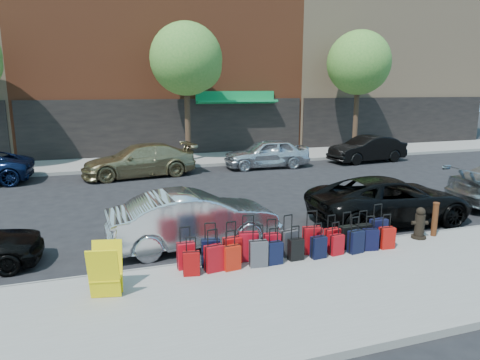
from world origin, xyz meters
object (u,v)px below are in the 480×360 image
object	(u,v)px
fire_hydrant	(420,224)
display_rack	(106,271)
bollard	(435,219)
car_near_2	(390,200)
tree_right	(361,65)
car_far_3	(367,149)
car_far_2	(266,153)
tree_center	(189,61)
car_near_1	(194,219)
car_far_1	(139,160)
suitcase_front_5	(289,243)

from	to	relation	value
fire_hydrant	display_rack	world-z (taller)	display_rack
bollard	car_near_2	distance (m)	1.81
tree_right	car_far_3	size ratio (longest dim) A/B	1.65
display_rack	car_far_2	size ratio (longest dim) A/B	0.23
tree_center	display_rack	xyz separation A→B (m)	(-4.81, -15.03, -4.76)
car_near_2	car_near_1	bearing A→B (deg)	94.20
bollard	car_far_2	world-z (taller)	car_far_2
fire_hydrant	car_far_3	distance (m)	13.04
fire_hydrant	car_far_1	size ratio (longest dim) A/B	0.16
suitcase_front_5	car_far_1	bearing A→B (deg)	91.11
tree_right	display_rack	size ratio (longest dim) A/B	7.21
tree_right	car_far_2	world-z (taller)	tree_right
tree_center	car_far_3	size ratio (longest dim) A/B	1.65
bollard	suitcase_front_5	bearing A→B (deg)	-179.80
suitcase_front_5	fire_hydrant	bearing A→B (deg)	-10.94
car_far_2	car_far_3	world-z (taller)	car_far_2
tree_center	suitcase_front_5	size ratio (longest dim) A/B	7.47
tree_right	car_far_1	size ratio (longest dim) A/B	1.41
tree_right	bollard	size ratio (longest dim) A/B	7.96
suitcase_front_5	car_far_2	world-z (taller)	car_far_2
car_far_1	car_far_2	size ratio (longest dim) A/B	1.18
bollard	display_rack	size ratio (longest dim) A/B	0.91
car_near_2	car_far_2	xyz separation A→B (m)	(-0.14, 9.71, 0.05)
car_far_2	tree_center	bearing A→B (deg)	-127.08
display_rack	car_near_2	bearing A→B (deg)	29.17
tree_center	car_near_1	world-z (taller)	tree_center
suitcase_front_5	display_rack	size ratio (longest dim) A/B	0.96
fire_hydrant	car_far_1	bearing A→B (deg)	134.99
bollard	tree_center	bearing A→B (deg)	104.00
car_far_3	car_near_2	bearing A→B (deg)	-36.53
car_far_3	car_near_1	bearing A→B (deg)	-56.06
car_near_1	car_far_3	world-z (taller)	car_far_3
bollard	display_rack	distance (m)	8.40
tree_center	car_far_1	distance (m)	6.32
suitcase_front_5	display_rack	bearing A→B (deg)	179.73
fire_hydrant	car_far_2	world-z (taller)	car_far_2
car_far_2	fire_hydrant	bearing A→B (deg)	0.53
car_far_1	car_far_2	bearing A→B (deg)	85.32
tree_right	car_near_1	size ratio (longest dim) A/B	1.67
tree_right	car_far_2	size ratio (longest dim) A/B	1.67
suitcase_front_5	car_near_2	world-z (taller)	car_near_2
tree_center	car_near_2	xyz separation A→B (m)	(3.50, -12.45, -4.72)
car_far_2	car_near_2	bearing A→B (deg)	2.92
tree_right	display_rack	distance (m)	21.98
tree_right	car_near_2	size ratio (longest dim) A/B	1.46
display_rack	car_far_2	xyz separation A→B (m)	(8.17, 12.30, 0.09)
tree_center	bollard	distance (m)	15.45
tree_right	display_rack	bearing A→B (deg)	-135.52
display_rack	car_near_1	bearing A→B (deg)	59.71
display_rack	car_far_2	distance (m)	14.77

